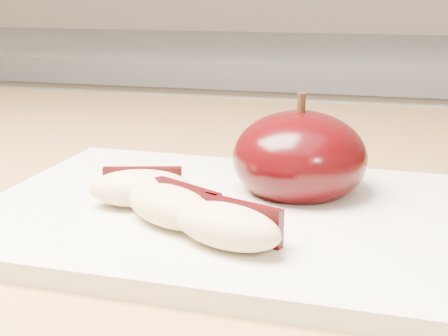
# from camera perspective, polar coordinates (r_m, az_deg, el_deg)

# --- Properties ---
(back_cabinet) EXTENTS (2.40, 0.62, 0.94)m
(back_cabinet) POSITION_cam_1_polar(r_m,az_deg,el_deg) (1.32, 7.98, -9.62)
(back_cabinet) COLOR silver
(back_cabinet) RESTS_ON ground
(cutting_board) EXTENTS (0.31, 0.23, 0.01)m
(cutting_board) POSITION_cam_1_polar(r_m,az_deg,el_deg) (0.40, 0.00, -4.30)
(cutting_board) COLOR beige
(cutting_board) RESTS_ON island_counter
(apple_half) EXTENTS (0.11, 0.11, 0.08)m
(apple_half) POSITION_cam_1_polar(r_m,az_deg,el_deg) (0.42, 6.91, 0.92)
(apple_half) COLOR black
(apple_half) RESTS_ON cutting_board
(apple_wedge_a) EXTENTS (0.07, 0.05, 0.02)m
(apple_wedge_a) POSITION_cam_1_polar(r_m,az_deg,el_deg) (0.40, -7.62, -1.80)
(apple_wedge_a) COLOR #DBBF8A
(apple_wedge_a) RESTS_ON cutting_board
(apple_wedge_b) EXTENTS (0.07, 0.06, 0.02)m
(apple_wedge_b) POSITION_cam_1_polar(r_m,az_deg,el_deg) (0.36, -4.75, -3.47)
(apple_wedge_b) COLOR #DBBF8A
(apple_wedge_b) RESTS_ON cutting_board
(apple_wedge_c) EXTENTS (0.07, 0.05, 0.02)m
(apple_wedge_c) POSITION_cam_1_polar(r_m,az_deg,el_deg) (0.33, 0.41, -5.27)
(apple_wedge_c) COLOR #DBBF8A
(apple_wedge_c) RESTS_ON cutting_board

